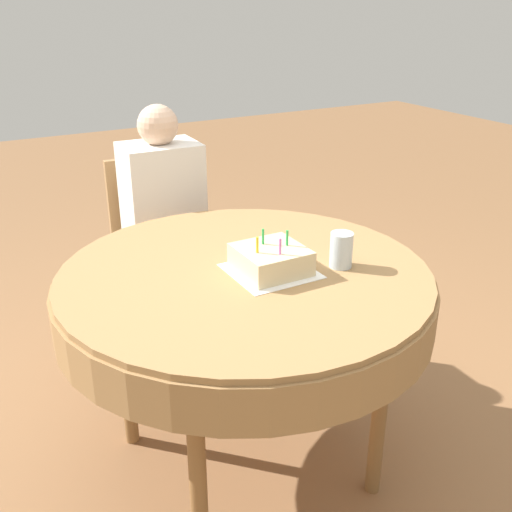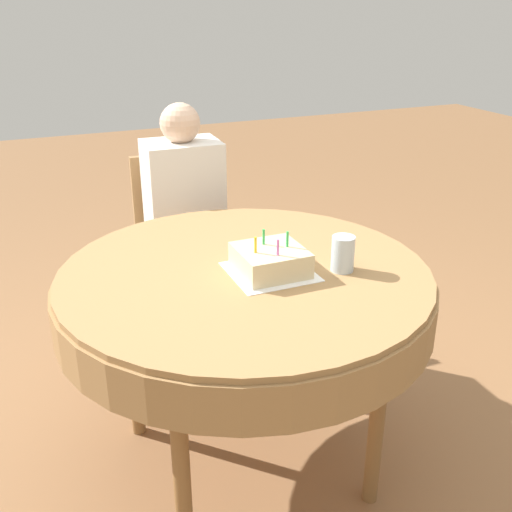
{
  "view_description": "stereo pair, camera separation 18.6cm",
  "coord_description": "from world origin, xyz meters",
  "px_view_note": "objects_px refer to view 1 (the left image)",
  "views": [
    {
      "loc": [
        -0.8,
        -1.5,
        1.57
      ],
      "look_at": [
        0.03,
        -0.01,
        0.83
      ],
      "focal_mm": 42.0,
      "sensor_mm": 36.0,
      "label": 1
    },
    {
      "loc": [
        -0.63,
        -1.59,
        1.57
      ],
      "look_at": [
        0.03,
        -0.01,
        0.83
      ],
      "focal_mm": 42.0,
      "sensor_mm": 36.0,
      "label": 2
    }
  ],
  "objects_px": {
    "person": "(165,215)",
    "drinking_glass": "(341,250)",
    "chair": "(161,251)",
    "birthday_cake": "(271,259)"
  },
  "relations": [
    {
      "from": "birthday_cake",
      "to": "drinking_glass",
      "type": "bearing_deg",
      "value": -19.39
    },
    {
      "from": "person",
      "to": "drinking_glass",
      "type": "bearing_deg",
      "value": -75.13
    },
    {
      "from": "drinking_glass",
      "to": "chair",
      "type": "bearing_deg",
      "value": 101.46
    },
    {
      "from": "birthday_cake",
      "to": "person",
      "type": "bearing_deg",
      "value": 90.5
    },
    {
      "from": "person",
      "to": "drinking_glass",
      "type": "height_order",
      "value": "person"
    },
    {
      "from": "chair",
      "to": "person",
      "type": "xyz_separation_m",
      "value": [
        -0.0,
        -0.1,
        0.21
      ]
    },
    {
      "from": "chair",
      "to": "drinking_glass",
      "type": "relative_size",
      "value": 7.96
    },
    {
      "from": "chair",
      "to": "birthday_cake",
      "type": "relative_size",
      "value": 4.46
    },
    {
      "from": "chair",
      "to": "drinking_glass",
      "type": "height_order",
      "value": "chair"
    },
    {
      "from": "birthday_cake",
      "to": "chair",
      "type": "bearing_deg",
      "value": 90.24
    }
  ]
}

